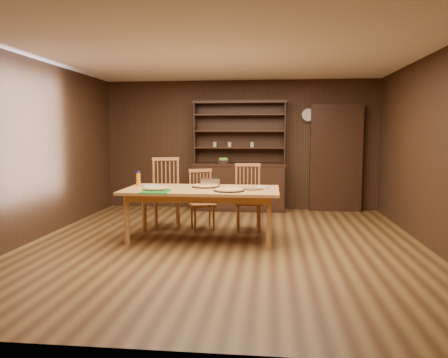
# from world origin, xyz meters

# --- Properties ---
(floor) EXTENTS (6.00, 6.00, 0.00)m
(floor) POSITION_xyz_m (0.00, 0.00, 0.00)
(floor) COLOR brown
(floor) RESTS_ON ground
(room_shell) EXTENTS (6.00, 6.00, 6.00)m
(room_shell) POSITION_xyz_m (0.00, 0.00, 1.58)
(room_shell) COLOR white
(room_shell) RESTS_ON floor
(china_hutch) EXTENTS (1.84, 0.52, 2.17)m
(china_hutch) POSITION_xyz_m (-0.00, 2.75, 0.60)
(china_hutch) COLOR #321A10
(china_hutch) RESTS_ON floor
(doorway) EXTENTS (1.00, 0.18, 2.10)m
(doorway) POSITION_xyz_m (1.90, 2.90, 1.05)
(doorway) COLOR #321A10
(doorway) RESTS_ON floor
(wall_clock) EXTENTS (0.30, 0.05, 0.30)m
(wall_clock) POSITION_xyz_m (1.35, 2.96, 1.90)
(wall_clock) COLOR #321A10
(wall_clock) RESTS_ON room_shell
(dining_table) EXTENTS (2.20, 1.10, 0.75)m
(dining_table) POSITION_xyz_m (-0.35, 0.22, 0.68)
(dining_table) COLOR #CB8D46
(dining_table) RESTS_ON floor
(chair_left) EXTENTS (0.58, 0.56, 1.14)m
(chair_left) POSITION_xyz_m (-1.08, 1.08, 0.61)
(chair_left) COLOR #A46A38
(chair_left) RESTS_ON floor
(chair_center) EXTENTS (0.50, 0.49, 0.96)m
(chair_center) POSITION_xyz_m (-0.48, 1.00, 0.51)
(chair_center) COLOR #A46A38
(chair_center) RESTS_ON floor
(chair_right) EXTENTS (0.48, 0.46, 1.05)m
(chair_right) POSITION_xyz_m (0.27, 1.03, 0.56)
(chair_right) COLOR #A46A38
(chair_right) RESTS_ON floor
(pizza_left) EXTENTS (0.36, 0.36, 0.04)m
(pizza_left) POSITION_xyz_m (-0.97, 0.03, 0.77)
(pizza_left) COLOR black
(pizza_left) RESTS_ON dining_table
(pizza_right) EXTENTS (0.42, 0.42, 0.04)m
(pizza_right) POSITION_xyz_m (0.06, -0.01, 0.77)
(pizza_right) COLOR black
(pizza_right) RESTS_ON dining_table
(pizza_center) EXTENTS (0.41, 0.41, 0.04)m
(pizza_center) POSITION_xyz_m (-0.32, 0.41, 0.77)
(pizza_center) COLOR black
(pizza_center) RESTS_ON dining_table
(cooling_rack) EXTENTS (0.47, 0.47, 0.02)m
(cooling_rack) POSITION_xyz_m (-0.91, -0.20, 0.76)
(cooling_rack) COLOR green
(cooling_rack) RESTS_ON dining_table
(plate_left) EXTENTS (0.29, 0.29, 0.02)m
(plate_left) POSITION_xyz_m (-1.15, 0.40, 0.76)
(plate_left) COLOR silver
(plate_left) RESTS_ON dining_table
(plate_right) EXTENTS (0.24, 0.24, 0.02)m
(plate_right) POSITION_xyz_m (0.49, 0.39, 0.76)
(plate_right) COLOR silver
(plate_right) RESTS_ON dining_table
(foil_dish) EXTENTS (0.32, 0.26, 0.11)m
(foil_dish) POSITION_xyz_m (-0.28, 0.56, 0.81)
(foil_dish) COLOR silver
(foil_dish) RESTS_ON dining_table
(juice_bottle) EXTENTS (0.06, 0.06, 0.22)m
(juice_bottle) POSITION_xyz_m (-1.35, 0.46, 0.85)
(juice_bottle) COLOR orange
(juice_bottle) RESTS_ON dining_table
(pot_holder_a) EXTENTS (0.31, 0.31, 0.02)m
(pot_holder_a) POSITION_xyz_m (0.38, 0.20, 0.76)
(pot_holder_a) COLOR maroon
(pot_holder_a) RESTS_ON dining_table
(pot_holder_b) EXTENTS (0.26, 0.26, 0.02)m
(pot_holder_b) POSITION_xyz_m (0.28, 0.21, 0.76)
(pot_holder_b) COLOR maroon
(pot_holder_b) RESTS_ON dining_table
(fruit_bowl) EXTENTS (0.30, 0.30, 0.12)m
(fruit_bowl) POSITION_xyz_m (-0.31, 2.69, 0.98)
(fruit_bowl) COLOR black
(fruit_bowl) RESTS_ON china_hutch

